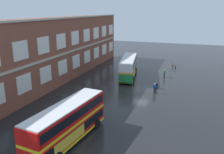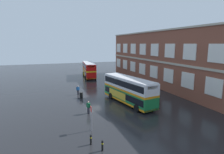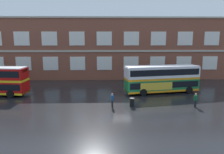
# 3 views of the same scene
# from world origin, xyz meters

# --- Properties ---
(ground_plane) EXTENTS (120.00, 120.00, 0.00)m
(ground_plane) POSITION_xyz_m (0.00, 2.00, 0.00)
(ground_plane) COLOR black
(brick_terminal_building) EXTENTS (51.12, 8.19, 11.98)m
(brick_terminal_building) POSITION_xyz_m (0.21, 17.98, 5.85)
(brick_terminal_building) COLOR brown
(brick_terminal_building) RESTS_ON ground
(double_decker_near) EXTENTS (11.21, 3.75, 4.07)m
(double_decker_near) POSITION_xyz_m (-18.90, 3.47, 2.15)
(double_decker_near) COLOR red
(double_decker_near) RESTS_ON ground
(double_decker_middle) EXTENTS (11.28, 4.48, 4.07)m
(double_decker_middle) POSITION_xyz_m (6.24, 4.04, 2.15)
(double_decker_middle) COLOR #197038
(double_decker_middle) RESTS_ON ground
(waiting_passenger) EXTENTS (0.31, 0.64, 1.70)m
(waiting_passenger) POSITION_xyz_m (-1.33, -2.59, 0.93)
(waiting_passenger) COLOR black
(waiting_passenger) RESTS_ON ground
(second_passenger) EXTENTS (0.54, 0.50, 1.70)m
(second_passenger) POSITION_xyz_m (8.60, -2.87, 0.93)
(second_passenger) COLOR black
(second_passenger) RESTS_ON ground
(bus_stand_flag) EXTENTS (0.44, 0.10, 2.70)m
(bus_stand_flag) POSITION_xyz_m (13.63, -3.69, 1.64)
(bus_stand_flag) COLOR slate
(bus_stand_flag) RESTS_ON ground
(station_litter_bin) EXTENTS (0.60, 0.60, 1.03)m
(station_litter_bin) POSITION_xyz_m (1.06, -2.45, 0.52)
(station_litter_bin) COLOR black
(station_litter_bin) RESTS_ON ground
(safety_bollard_west) EXTENTS (0.19, 0.19, 0.95)m
(safety_bollard_west) POSITION_xyz_m (16.41, -4.41, 0.49)
(safety_bollard_west) COLOR black
(safety_bollard_west) RESTS_ON ground
(safety_bollard_east) EXTENTS (0.19, 0.19, 0.95)m
(safety_bollard_east) POSITION_xyz_m (17.76, -3.71, 0.49)
(safety_bollard_east) COLOR black
(safety_bollard_east) RESTS_ON ground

